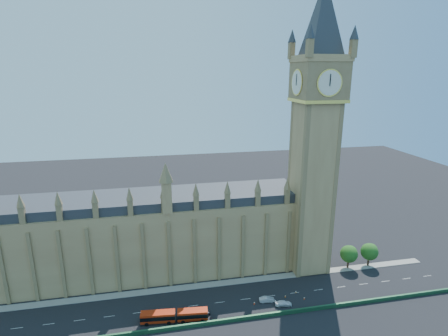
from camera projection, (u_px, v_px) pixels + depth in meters
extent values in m
plane|color=black|center=(207.00, 304.00, 104.41)|extent=(400.00, 400.00, 0.00)
cube|color=#9E784C|center=(123.00, 240.00, 117.18)|extent=(120.00, 20.00, 25.00)
cube|color=#2D3035|center=(120.00, 201.00, 113.49)|extent=(120.00, 18.00, 3.00)
cube|color=#9E784C|center=(311.00, 189.00, 117.22)|extent=(12.00, 12.00, 58.00)
cube|color=olive|center=(319.00, 82.00, 108.00)|extent=(14.00, 14.00, 12.00)
cylinder|color=silver|center=(330.00, 83.00, 101.24)|extent=(7.20, 0.30, 7.20)
cube|color=#9E784C|center=(320.00, 59.00, 106.16)|extent=(14.50, 14.50, 2.00)
cube|color=#1E4C2D|center=(212.00, 323.00, 95.74)|extent=(160.00, 0.60, 1.20)
cube|color=gray|center=(202.00, 285.00, 113.37)|extent=(160.00, 3.00, 0.16)
cylinder|color=#382619|center=(348.00, 263.00, 123.21)|extent=(0.70, 0.70, 4.00)
sphere|color=#155018|center=(349.00, 254.00, 122.29)|extent=(6.00, 6.00, 6.00)
sphere|color=#155018|center=(351.00, 252.00, 122.56)|extent=(4.38, 4.38, 4.38)
cylinder|color=#382619|center=(368.00, 261.00, 124.73)|extent=(0.70, 0.70, 4.00)
sphere|color=#155018|center=(369.00, 252.00, 123.81)|extent=(6.00, 6.00, 6.00)
sphere|color=#155018|center=(371.00, 250.00, 124.08)|extent=(4.38, 4.38, 4.38)
cube|color=#B1260B|center=(158.00, 317.00, 96.42)|extent=(9.65, 3.56, 3.15)
cube|color=#B1260B|center=(193.00, 315.00, 97.31)|extent=(8.61, 3.45, 3.15)
cube|color=black|center=(158.00, 316.00, 96.32)|extent=(9.71, 3.61, 1.20)
cube|color=black|center=(193.00, 314.00, 97.21)|extent=(8.67, 3.51, 1.20)
cylinder|color=black|center=(174.00, 317.00, 96.88)|extent=(1.08, 2.59, 2.52)
cylinder|color=black|center=(147.00, 325.00, 95.15)|extent=(1.08, 0.42, 1.05)
cylinder|color=black|center=(148.00, 318.00, 97.67)|extent=(1.08, 0.42, 1.05)
cylinder|color=black|center=(169.00, 323.00, 95.72)|extent=(1.08, 0.42, 1.05)
cylinder|color=black|center=(169.00, 317.00, 98.24)|extent=(1.08, 0.42, 1.05)
cylinder|color=black|center=(183.00, 322.00, 96.08)|extent=(1.08, 0.42, 1.05)
cylinder|color=black|center=(183.00, 316.00, 98.59)|extent=(1.08, 0.42, 1.05)
cylinder|color=black|center=(202.00, 321.00, 96.58)|extent=(1.08, 0.42, 1.05)
cylinder|color=black|center=(202.00, 314.00, 99.10)|extent=(1.08, 0.42, 1.05)
imported|color=#3A3B41|center=(202.00, 313.00, 99.46)|extent=(4.79, 2.42, 1.57)
imported|color=#B1B3BA|center=(267.00, 299.00, 105.32)|extent=(4.77, 2.09, 1.53)
imported|color=white|center=(283.00, 303.00, 103.56)|extent=(5.17, 2.64, 1.44)
cube|color=black|center=(254.00, 304.00, 104.41)|extent=(0.57, 0.57, 0.04)
cone|color=#F0360C|center=(254.00, 303.00, 104.31)|extent=(0.62, 0.62, 0.78)
cylinder|color=white|center=(254.00, 303.00, 104.28)|extent=(0.38, 0.38, 0.13)
cube|color=black|center=(296.00, 293.00, 109.73)|extent=(0.40, 0.40, 0.04)
cone|color=orange|center=(296.00, 292.00, 109.66)|extent=(0.44, 0.44, 0.62)
cylinder|color=white|center=(296.00, 292.00, 109.63)|extent=(0.30, 0.30, 0.11)
cube|color=black|center=(304.00, 299.00, 106.61)|extent=(0.45, 0.45, 0.04)
cone|color=#D9410B|center=(304.00, 298.00, 106.52)|extent=(0.49, 0.49, 0.71)
cylinder|color=white|center=(304.00, 298.00, 106.49)|extent=(0.34, 0.34, 0.12)
cube|color=black|center=(285.00, 297.00, 107.59)|extent=(0.50, 0.50, 0.04)
cone|color=orange|center=(285.00, 296.00, 107.51)|extent=(0.55, 0.55, 0.69)
cylinder|color=white|center=(285.00, 296.00, 107.48)|extent=(0.34, 0.34, 0.12)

